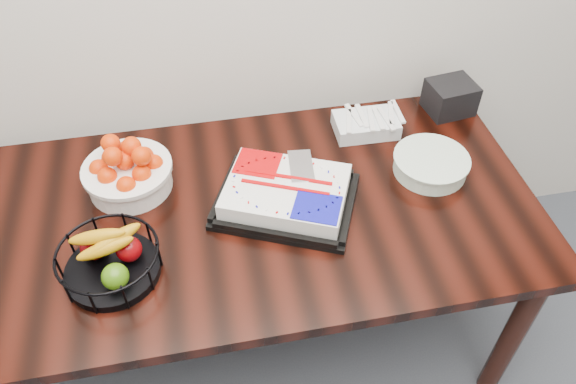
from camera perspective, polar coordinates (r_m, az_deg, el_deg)
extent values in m
cube|color=black|center=(1.74, -4.30, -2.12)|extent=(1.80, 0.90, 0.04)
cylinder|color=black|center=(2.38, -25.12, -4.38)|extent=(0.07, 0.07, 0.71)
cylinder|color=black|center=(2.06, 21.87, -13.33)|extent=(0.07, 0.07, 0.71)
cylinder|color=black|center=(2.44, 14.30, 1.01)|extent=(0.07, 0.07, 0.71)
cube|color=black|center=(1.73, -0.19, -0.96)|extent=(0.51, 0.46, 0.02)
cube|color=white|center=(1.70, -0.19, -0.02)|extent=(0.44, 0.39, 0.06)
cube|color=#B70306|center=(1.72, -4.18, 1.94)|extent=(0.17, 0.16, 0.00)
cube|color=#0E0EA0|center=(1.65, 3.96, -0.44)|extent=(0.17, 0.16, 0.00)
cube|color=silver|center=(1.74, 0.11, 2.94)|extent=(0.09, 0.15, 0.00)
cylinder|color=white|center=(1.83, -15.83, 1.48)|extent=(0.26, 0.26, 0.08)
cylinder|color=white|center=(1.80, -16.06, 2.32)|extent=(0.28, 0.28, 0.01)
cylinder|color=black|center=(1.63, -17.35, -7.58)|extent=(0.26, 0.26, 0.03)
torus|color=black|center=(1.57, -17.95, -5.86)|extent=(0.28, 0.28, 0.01)
cylinder|color=white|center=(1.88, 14.26, 2.68)|extent=(0.24, 0.24, 0.05)
cylinder|color=white|center=(1.86, 14.42, 3.35)|extent=(0.25, 0.25, 0.01)
cube|color=silver|center=(2.00, 7.89, 6.78)|extent=(0.22, 0.15, 0.05)
cube|color=black|center=(2.14, 16.15, 9.24)|extent=(0.18, 0.16, 0.11)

